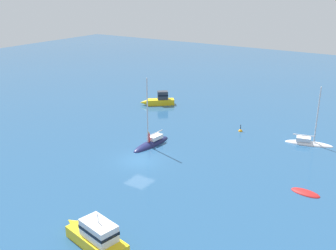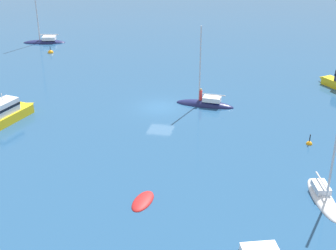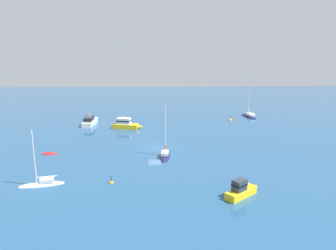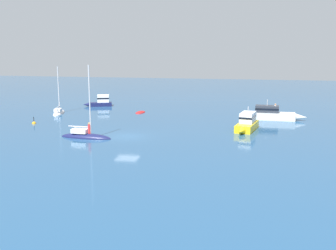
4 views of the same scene
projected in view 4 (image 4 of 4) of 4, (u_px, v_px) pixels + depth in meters
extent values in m
plane|color=navy|center=(127.00, 137.00, 48.17)|extent=(160.00, 160.00, 0.00)
ellipsoid|color=#191E4C|center=(86.00, 138.00, 47.56)|extent=(5.99, 1.89, 1.02)
cube|color=white|center=(80.00, 131.00, 47.60)|extent=(1.84, 1.15, 0.46)
cylinder|color=silver|center=(90.00, 100.00, 46.61)|extent=(0.14, 0.14, 7.48)
cylinder|color=silver|center=(79.00, 127.00, 47.52)|extent=(2.65, 0.31, 0.11)
cylinder|color=red|center=(89.00, 129.00, 47.23)|extent=(0.32, 0.32, 1.00)
sphere|color=tan|center=(89.00, 124.00, 47.12)|extent=(0.24, 0.24, 0.24)
cube|color=#191E4C|center=(100.00, 104.00, 71.17)|extent=(3.96, 2.38, 0.63)
cone|color=#191E4C|center=(86.00, 105.00, 70.86)|extent=(1.09, 0.90, 0.63)
cube|color=white|center=(103.00, 99.00, 71.07)|extent=(2.10, 1.54, 1.27)
cube|color=black|center=(103.00, 98.00, 71.05)|extent=(2.15, 1.59, 0.24)
cube|color=yellow|center=(247.00, 126.00, 51.72)|extent=(2.89, 5.35, 0.87)
cone|color=yellow|center=(241.00, 131.00, 48.89)|extent=(1.11, 1.42, 0.87)
cube|color=silver|center=(248.00, 117.00, 51.86)|extent=(2.03, 2.93, 1.23)
cube|color=black|center=(248.00, 117.00, 51.85)|extent=(2.08, 2.98, 0.24)
cylinder|color=silver|center=(248.00, 109.00, 51.68)|extent=(0.08, 0.08, 0.71)
ellipsoid|color=#B21E1E|center=(140.00, 113.00, 64.63)|extent=(1.51, 2.74, 0.45)
cube|color=silver|center=(271.00, 116.00, 58.70)|extent=(6.37, 2.23, 0.99)
cone|color=silver|center=(301.00, 117.00, 57.81)|extent=(1.62, 1.06, 0.99)
cube|color=#2D333D|center=(267.00, 109.00, 58.66)|extent=(3.17, 1.69, 0.93)
cube|color=black|center=(267.00, 109.00, 58.65)|extent=(3.21, 1.73, 0.24)
cylinder|color=silver|center=(267.00, 102.00, 58.49)|extent=(0.08, 0.08, 0.84)
cylinder|color=white|center=(275.00, 109.00, 58.51)|extent=(0.32, 0.32, 0.99)
sphere|color=tan|center=(275.00, 104.00, 58.39)|extent=(0.24, 0.24, 0.24)
ellipsoid|color=white|center=(59.00, 113.00, 64.06)|extent=(2.53, 5.50, 0.72)
cube|color=silver|center=(58.00, 110.00, 63.32)|extent=(1.28, 1.77, 0.42)
cylinder|color=silver|center=(58.00, 89.00, 63.90)|extent=(0.15, 0.15, 6.52)
cylinder|color=silver|center=(58.00, 107.00, 63.21)|extent=(0.67, 2.36, 0.12)
sphere|color=orange|center=(34.00, 124.00, 55.93)|extent=(0.52, 0.52, 0.52)
cylinder|color=black|center=(34.00, 119.00, 55.82)|extent=(0.08, 0.08, 0.63)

